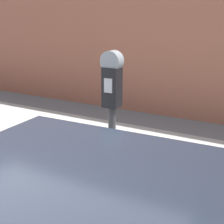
# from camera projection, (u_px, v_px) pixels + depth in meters

# --- Properties ---
(sidewalk) EXTENTS (24.00, 2.80, 0.11)m
(sidewalk) POSITION_uv_depth(u_px,v_px,m) (126.00, 162.00, 4.51)
(sidewalk) COLOR #9E9B96
(sidewalk) RESTS_ON ground_plane
(parking_meter) EXTENTS (0.20, 0.15, 1.66)m
(parking_meter) POSITION_uv_depth(u_px,v_px,m) (112.00, 108.00, 2.98)
(parking_meter) COLOR #2D2D30
(parking_meter) RESTS_ON sidewalk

